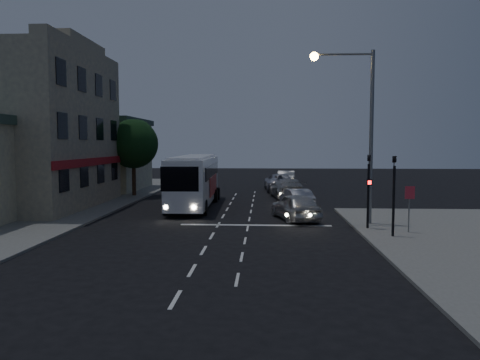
# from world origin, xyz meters

# --- Properties ---
(ground) EXTENTS (120.00, 120.00, 0.00)m
(ground) POSITION_xyz_m (0.00, 0.00, 0.00)
(ground) COLOR black
(sidewalk_far) EXTENTS (12.00, 50.00, 0.12)m
(sidewalk_far) POSITION_xyz_m (-13.00, 8.00, 0.06)
(sidewalk_far) COLOR slate
(sidewalk_far) RESTS_ON ground
(road_markings) EXTENTS (8.00, 30.55, 0.01)m
(road_markings) POSITION_xyz_m (1.29, 3.31, 0.00)
(road_markings) COLOR silver
(road_markings) RESTS_ON ground
(tour_bus) EXTENTS (2.72, 11.42, 3.49)m
(tour_bus) POSITION_xyz_m (-2.36, 9.32, 1.89)
(tour_bus) COLOR silver
(tour_bus) RESTS_ON ground
(car_suv) EXTENTS (2.96, 4.84, 1.54)m
(car_suv) POSITION_xyz_m (4.21, 3.80, 0.77)
(car_suv) COLOR #BBBBBB
(car_suv) RESTS_ON ground
(car_sedan_a) EXTENTS (2.21, 4.24, 1.33)m
(car_sedan_a) POSITION_xyz_m (4.62, 8.63, 0.66)
(car_sedan_a) COLOR #B1B2BB
(car_sedan_a) RESTS_ON ground
(car_sedan_b) EXTENTS (2.95, 5.75, 1.59)m
(car_sedan_b) POSITION_xyz_m (4.24, 14.28, 0.80)
(car_sedan_b) COLOR #999999
(car_sedan_b) RESTS_ON ground
(car_sedan_c) EXTENTS (2.99, 5.89, 1.59)m
(car_sedan_c) POSITION_xyz_m (3.87, 20.29, 0.80)
(car_sedan_c) COLOR #9EA0AE
(car_sedan_c) RESTS_ON ground
(car_extra) EXTENTS (1.98, 4.95, 1.60)m
(car_extra) POSITION_xyz_m (4.67, 25.15, 0.80)
(car_extra) COLOR #ACACAC
(car_extra) RESTS_ON ground
(traffic_signal_main) EXTENTS (0.25, 0.35, 4.10)m
(traffic_signal_main) POSITION_xyz_m (7.60, 0.78, 2.42)
(traffic_signal_main) COLOR black
(traffic_signal_main) RESTS_ON sidewalk_near
(traffic_signal_side) EXTENTS (0.18, 0.15, 4.10)m
(traffic_signal_side) POSITION_xyz_m (8.30, -1.20, 2.42)
(traffic_signal_side) COLOR black
(traffic_signal_side) RESTS_ON sidewalk_near
(regulatory_sign) EXTENTS (0.45, 0.12, 2.20)m
(regulatory_sign) POSITION_xyz_m (9.30, -0.24, 1.60)
(regulatory_sign) COLOR slate
(regulatory_sign) RESTS_ON sidewalk_near
(streetlight) EXTENTS (3.32, 0.44, 9.00)m
(streetlight) POSITION_xyz_m (7.34, 2.20, 5.73)
(streetlight) COLOR slate
(streetlight) RESTS_ON sidewalk_near
(main_building) EXTENTS (10.12, 12.00, 11.00)m
(main_building) POSITION_xyz_m (-13.96, 8.00, 5.16)
(main_building) COLOR gray
(main_building) RESTS_ON sidewalk_far
(low_building_north) EXTENTS (9.40, 9.40, 6.50)m
(low_building_north) POSITION_xyz_m (-13.50, 20.00, 3.39)
(low_building_north) COLOR gray
(low_building_north) RESTS_ON sidewalk_far
(street_tree) EXTENTS (4.00, 4.00, 6.20)m
(street_tree) POSITION_xyz_m (-8.21, 15.02, 4.50)
(street_tree) COLOR black
(street_tree) RESTS_ON sidewalk_far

